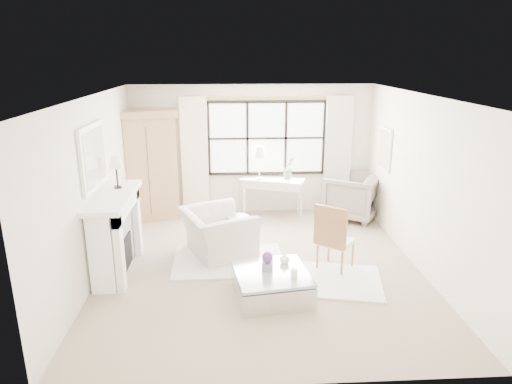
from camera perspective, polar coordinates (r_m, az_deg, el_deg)
floor at (r=7.43m, az=0.61°, el=-9.31°), size 5.50×5.50×0.00m
ceiling at (r=6.70m, az=0.68°, el=11.90°), size 5.50×5.50×0.00m
wall_back at (r=9.61m, az=-0.47°, el=5.28°), size 5.00×0.00×5.00m
wall_front at (r=4.38m, az=3.12°, el=-9.28°), size 5.00×0.00×5.00m
wall_left at (r=7.22m, az=-19.56°, el=0.38°), size 0.00×5.50×5.50m
wall_right at (r=7.53m, az=19.98°, el=0.99°), size 0.00×5.50×5.50m
window_pane at (r=9.56m, az=1.34°, el=6.74°), size 2.40×0.02×1.50m
window_frame at (r=9.55m, az=1.34°, el=6.73°), size 2.50×0.04×1.50m
curtain_rod at (r=9.39m, az=1.40°, el=11.91°), size 3.30×0.04×0.04m
curtain_left at (r=9.56m, az=-7.67°, el=4.36°), size 0.55×0.10×2.47m
curtain_right at (r=9.79m, az=10.17°, el=4.54°), size 0.55×0.10×2.47m
fireplace at (r=7.38m, az=-17.34°, el=-4.82°), size 0.58×1.66×1.26m
mirror_frame at (r=7.10m, az=-19.71°, el=4.18°), size 0.05×1.15×0.95m
mirror_glass at (r=7.09m, az=-19.48°, el=4.19°), size 0.02×1.00×0.80m
art_frame at (r=9.02m, az=15.80°, el=5.17°), size 0.04×0.62×0.82m
art_canvas at (r=9.01m, az=15.68°, el=5.17°), size 0.01×0.52×0.72m
mantel_lamp at (r=7.39m, az=-17.13°, el=3.42°), size 0.22×0.22×0.51m
armoire at (r=9.49m, az=-13.02°, el=3.40°), size 1.26×0.95×2.24m
console_table at (r=9.56m, az=2.03°, el=-0.67°), size 1.38×0.86×0.80m
console_lamp at (r=9.30m, az=0.41°, el=4.94°), size 0.28×0.28×0.69m
orchid_plant at (r=9.43m, az=4.12°, el=3.04°), size 0.31×0.27×0.47m
side_table at (r=8.20m, az=-2.21°, el=-4.21°), size 0.40×0.40×0.51m
rug_left at (r=7.60m, az=-3.44°, el=-8.60°), size 1.81×1.30×0.03m
rug_right at (r=7.09m, az=9.24°, el=-10.81°), size 1.71×1.42×0.03m
club_armchair at (r=7.76m, az=-4.79°, el=-5.10°), size 1.41×1.49×0.77m
wingback_chair at (r=9.64m, az=11.92°, el=-0.51°), size 1.39×1.38×0.93m
french_chair at (r=7.34m, az=9.80°, el=-7.26°), size 0.68×0.68×1.08m
coffee_table at (r=6.52m, az=1.96°, el=-11.49°), size 1.13×1.13×0.38m
planter_box at (r=6.46m, az=1.44°, el=-9.24°), size 0.17×0.17×0.11m
planter_flowers at (r=6.40m, az=1.45°, el=-8.17°), size 0.15×0.15×0.15m
pillar_candle at (r=6.27m, az=4.79°, el=-10.10°), size 0.09×0.09×0.12m
coffee_vase at (r=6.65m, az=3.60°, el=-8.30°), size 0.17×0.17×0.15m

